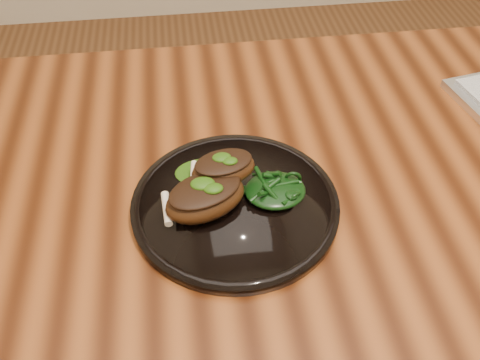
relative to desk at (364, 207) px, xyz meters
name	(u,v)px	position (x,y,z in m)	size (l,w,h in m)	color
desk	(364,207)	(0.00, 0.00, 0.00)	(1.60, 0.80, 0.75)	#381607
plate	(235,205)	(-0.22, -0.05, 0.09)	(0.29, 0.29, 0.02)	black
lamb_chop_front	(205,197)	(-0.26, -0.06, 0.12)	(0.13, 0.11, 0.05)	#3C1F0B
lamb_chop_back	(223,168)	(-0.23, -0.02, 0.14)	(0.10, 0.08, 0.04)	#3C1F0B
herb_smear	(205,172)	(-0.25, 0.01, 0.10)	(0.09, 0.06, 0.01)	#183F06
greens_heap	(275,188)	(-0.16, -0.05, 0.11)	(0.09, 0.08, 0.03)	black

